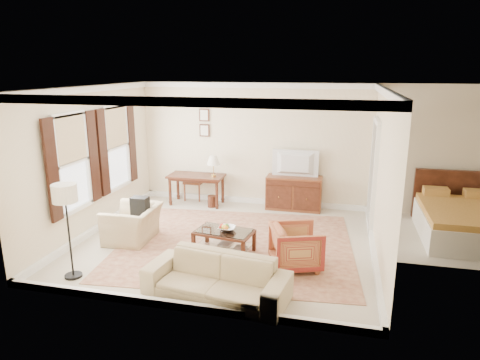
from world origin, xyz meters
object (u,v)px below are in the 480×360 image
at_px(coffee_table, 224,236).
at_px(striped_armchair, 296,245).
at_px(sofa, 216,271).
at_px(club_armchair, 132,218).
at_px(tv, 295,155).
at_px(writing_desk, 196,179).
at_px(sideboard, 294,193).

relative_size(coffee_table, striped_armchair, 1.37).
height_order(striped_armchair, sofa, sofa).
bearing_deg(sofa, coffee_table, 110.07).
bearing_deg(club_armchair, tv, 130.88).
bearing_deg(striped_armchair, tv, -12.25).
relative_size(writing_desk, striped_armchair, 1.66).
bearing_deg(striped_armchair, coffee_table, 58.16).
height_order(writing_desk, coffee_table, writing_desk).
relative_size(writing_desk, sofa, 0.64).
bearing_deg(sideboard, tv, -90.00).
xyz_separation_m(coffee_table, club_armchair, (-1.86, 0.15, 0.12)).
distance_m(sideboard, club_armchair, 3.80).
height_order(writing_desk, sideboard, sideboard).
bearing_deg(tv, sideboard, -90.00).
relative_size(sideboard, tv, 1.26).
distance_m(tv, striped_armchair, 3.16).
bearing_deg(writing_desk, sofa, -67.24).
bearing_deg(writing_desk, striped_armchair, -46.46).
height_order(sideboard, tv, tv).
bearing_deg(coffee_table, sideboard, 71.23).
xyz_separation_m(writing_desk, sideboard, (2.34, 0.16, -0.22)).
height_order(writing_desk, striped_armchair, striped_armchair).
height_order(coffee_table, striped_armchair, striped_armchair).
xyz_separation_m(sideboard, striped_armchair, (0.38, -3.02, 0.01)).
distance_m(tv, club_armchair, 3.88).
bearing_deg(sofa, striped_armchair, 59.17).
height_order(tv, sofa, tv).
relative_size(writing_desk, club_armchair, 1.29).
distance_m(club_armchair, sofa, 2.73).
bearing_deg(sideboard, club_armchair, -137.15).
relative_size(coffee_table, club_armchair, 1.06).
xyz_separation_m(sideboard, club_armchair, (-2.79, -2.58, 0.06)).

